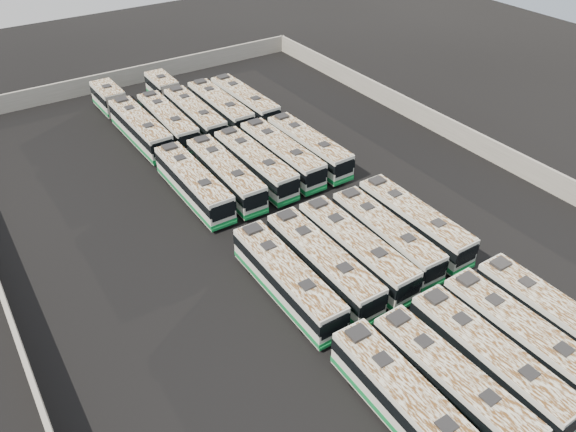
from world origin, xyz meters
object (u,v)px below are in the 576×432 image
object	(u,v)px
bus_back_left	(168,122)
bus_back_far_right	(244,102)
bus_midback_right	(282,154)
bus_midfront_far_left	(287,279)
bus_front_left	(451,383)
bus_back_right	(220,108)
bus_midfront_center	(355,249)
bus_midfront_right	(385,235)
bus_front_right	(522,339)
bus_front_far_left	(409,406)
bus_midback_left	(225,174)
bus_midback_far_left	(193,183)
bus_back_center	(184,106)
bus_midfront_far_right	(414,222)
bus_midback_center	(255,164)
bus_midback_far_right	(309,147)
bus_back_far_left	(129,118)
bus_front_far_right	(553,318)
bus_front_center	(489,360)
bus_midfront_left	(322,263)

from	to	relation	value
bus_back_left	bus_back_far_right	distance (m)	9.28
bus_midback_right	bus_midfront_far_left	bearing A→B (deg)	-122.06
bus_front_left	bus_back_right	bearing A→B (deg)	79.75
bus_midfront_center	bus_midfront_right	size ratio (longest dim) A/B	1.04
bus_front_right	bus_back_right	bearing A→B (deg)	89.06
bus_front_far_left	bus_midback_left	bearing A→B (deg)	84.49
bus_front_right	bus_midfront_far_left	bearing A→B (deg)	125.26
bus_midback_far_left	bus_back_center	xyz separation A→B (m)	(6.15, 15.40, -0.04)
bus_front_right	bus_back_left	distance (m)	40.68
bus_midfront_far_right	bus_back_center	bearing A→B (deg)	101.54
bus_midback_far_left	bus_back_right	world-z (taller)	same
bus_midfront_far_left	bus_back_far_right	world-z (taller)	bus_back_far_right
bus_midfront_center	bus_back_far_right	size ratio (longest dim) A/B	1.01
bus_midback_center	bus_back_left	xyz separation A→B (m)	(-3.22, 12.66, 0.00)
bus_front_far_left	bus_midback_right	distance (m)	29.01
bus_midback_far_right	bus_back_far_left	bearing A→B (deg)	126.95
bus_midfront_right	bus_back_far_left	bearing A→B (deg)	108.18
bus_front_right	bus_back_left	xyz separation A→B (m)	(-6.21, 40.20, 0.01)
bus_midfront_center	bus_back_far_left	xyz separation A→B (m)	(-6.12, 30.81, -0.00)
bus_front_far_right	bus_back_left	world-z (taller)	bus_back_left
bus_midfront_far_right	bus_midback_right	xyz separation A→B (m)	(-2.97, 14.91, 0.04)
bus_midfront_right	bus_front_right	bearing A→B (deg)	-88.29
bus_back_right	bus_midback_far_right	bearing A→B (deg)	-75.88
bus_back_right	bus_back_far_right	size ratio (longest dim) A/B	1.01
bus_back_left	bus_back_far_right	size ratio (longest dim) A/B	1.00
bus_front_center	bus_midfront_far_left	xyz separation A→B (m)	(-6.19, 12.60, 0.01)
bus_front_right	bus_midfront_far_left	world-z (taller)	same
bus_front_right	bus_midfront_center	world-z (taller)	bus_midfront_center
bus_midfront_far_right	bus_midback_left	size ratio (longest dim) A/B	0.98
bus_front_far_left	bus_back_far_right	distance (m)	41.75
bus_front_far_left	bus_midback_far_right	world-z (taller)	bus_front_far_left
bus_front_far_right	bus_midback_left	bearing A→B (deg)	108.61
bus_midfront_left	bus_midback_right	distance (m)	16.31
bus_front_right	bus_back_far_right	distance (m)	40.23
bus_midfront_left	bus_midback_far_right	bearing A→B (deg)	58.42
bus_front_right	bus_back_far_left	xyz separation A→B (m)	(-9.26, 43.36, 0.02)
bus_front_center	bus_front_right	bearing A→B (deg)	-0.14
bus_front_center	bus_front_right	world-z (taller)	bus_front_right
bus_back_far_left	bus_back_right	bearing A→B (deg)	-19.90
bus_front_far_right	bus_back_left	xyz separation A→B (m)	(-9.38, 40.14, 0.06)
bus_midfront_right	bus_midfront_far_right	size ratio (longest dim) A/B	0.99
bus_front_right	bus_midback_left	distance (m)	28.13
bus_back_right	bus_back_center	bearing A→B (deg)	137.70
bus_midfront_left	bus_midback_far_right	distance (m)	17.57
bus_front_center	bus_midback_far_right	xyz separation A→B (m)	(6.15, 27.53, -0.00)
bus_front_center	bus_midfront_center	distance (m)	12.54
bus_midfront_right	bus_midback_far_left	world-z (taller)	bus_midback_far_left
bus_front_far_left	bus_back_right	world-z (taller)	bus_back_right
bus_midfront_right	bus_back_far_left	distance (m)	32.04
bus_back_far_left	bus_midback_far_right	bearing A→B (deg)	-52.92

